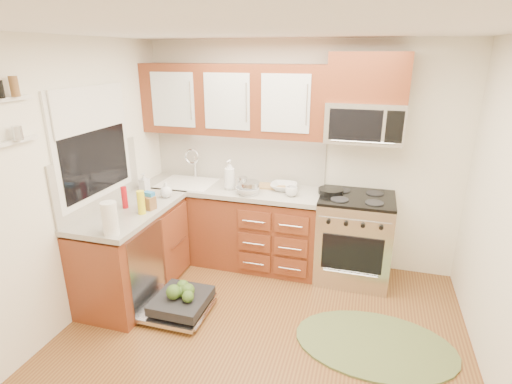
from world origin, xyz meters
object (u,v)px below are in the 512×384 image
(upper_cabinets, at_px, (233,100))
(range, at_px, (354,238))
(sink, at_px, (188,193))
(dishwasher, at_px, (178,304))
(bowl_b, at_px, (248,191))
(microwave, at_px, (364,122))
(paper_towel_roll, at_px, (110,218))
(rug, at_px, (375,344))
(stock_pot, at_px, (249,188))
(cup, at_px, (292,191))
(skillet, at_px, (331,191))
(cutting_board, at_px, (272,186))
(bowl_a, at_px, (284,187))

(upper_cabinets, bearing_deg, range, -5.89)
(range, distance_m, sink, 1.96)
(dishwasher, xyz_separation_m, bowl_b, (0.40, 0.95, 0.86))
(microwave, distance_m, paper_towel_roll, 2.57)
(rug, bearing_deg, paper_towel_roll, -170.22)
(sink, distance_m, rug, 2.57)
(dishwasher, height_order, stock_pot, stock_pot)
(upper_cabinets, height_order, cup, upper_cabinets)
(skillet, relative_size, bowl_b, 1.04)
(range, xyz_separation_m, stock_pot, (-1.13, -0.16, 0.52))
(dishwasher, bearing_deg, upper_cabinets, 83.96)
(cup, bearing_deg, upper_cabinets, 160.88)
(range, xyz_separation_m, paper_towel_roll, (-1.93, -1.45, 0.59))
(cutting_board, bearing_deg, cup, -40.17)
(skillet, bearing_deg, bowl_b, -166.28)
(microwave, height_order, cup, microwave)
(stock_pot, height_order, paper_towel_roll, paper_towel_roll)
(range, relative_size, sink, 1.53)
(rug, height_order, paper_towel_roll, paper_towel_roll)
(range, bearing_deg, stock_pot, -171.97)
(bowl_a, distance_m, bowl_b, 0.42)
(stock_pot, xyz_separation_m, cup, (0.45, 0.05, -0.02))
(rug, bearing_deg, cutting_board, 135.58)
(range, height_order, bowl_a, bowl_a)
(cutting_board, bearing_deg, range, -7.24)
(rug, distance_m, skillet, 1.56)
(upper_cabinets, xyz_separation_m, stock_pot, (0.28, -0.30, -0.88))
(bowl_a, bearing_deg, upper_cabinets, 173.00)
(paper_towel_roll, distance_m, bowl_b, 1.50)
(dishwasher, relative_size, bowl_b, 2.75)
(skillet, bearing_deg, paper_towel_roll, -138.11)
(upper_cabinets, height_order, cutting_board, upper_cabinets)
(skillet, xyz_separation_m, bowl_b, (-0.86, -0.21, -0.01))
(upper_cabinets, xyz_separation_m, microwave, (1.41, -0.02, -0.18))
(range, bearing_deg, bowl_b, -171.02)
(skillet, bearing_deg, cup, -160.70)
(microwave, bearing_deg, dishwasher, -140.93)
(microwave, relative_size, skillet, 2.85)
(sink, xyz_separation_m, bowl_b, (0.79, -0.17, 0.16))
(sink, relative_size, cup, 4.66)
(cutting_board, height_order, paper_towel_roll, paper_towel_roll)
(sink, xyz_separation_m, stock_pot, (0.80, -0.15, 0.19))
(cutting_board, bearing_deg, stock_pot, -123.39)
(rug, xyz_separation_m, skillet, (-0.55, 1.10, 0.96))
(range, relative_size, rug, 0.70)
(bowl_b, bearing_deg, sink, 167.87)
(paper_towel_roll, height_order, cup, paper_towel_roll)
(dishwasher, relative_size, cup, 5.27)
(skillet, bearing_deg, sink, -178.62)
(skillet, bearing_deg, stock_pot, -167.45)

